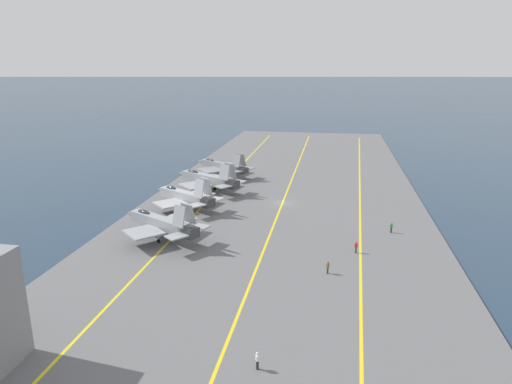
# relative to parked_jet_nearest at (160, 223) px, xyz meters

# --- Properties ---
(ground_plane) EXTENTS (2000.00, 2000.00, 0.00)m
(ground_plane) POSITION_rel_parked_jet_nearest_xyz_m (22.42, -16.36, -3.10)
(ground_plane) COLOR #23384C
(carrier_deck) EXTENTS (193.37, 54.12, 0.40)m
(carrier_deck) POSITION_rel_parked_jet_nearest_xyz_m (22.42, -16.36, -2.90)
(carrier_deck) COLOR slate
(carrier_deck) RESTS_ON ground
(deck_stripe_foul_line) EXTENTS (173.89, 7.79, 0.01)m
(deck_stripe_foul_line) POSITION_rel_parked_jet_nearest_xyz_m (22.42, -31.24, -2.70)
(deck_stripe_foul_line) COLOR yellow
(deck_stripe_foul_line) RESTS_ON carrier_deck
(deck_stripe_centerline) EXTENTS (174.04, 0.36, 0.01)m
(deck_stripe_centerline) POSITION_rel_parked_jet_nearest_xyz_m (22.42, -16.36, -2.70)
(deck_stripe_centerline) COLOR yellow
(deck_stripe_centerline) RESTS_ON carrier_deck
(deck_stripe_edge_line) EXTENTS (174.04, 1.03, 0.01)m
(deck_stripe_edge_line) POSITION_rel_parked_jet_nearest_xyz_m (22.42, -1.48, -2.70)
(deck_stripe_edge_line) COLOR yellow
(deck_stripe_edge_line) RESTS_ON carrier_deck
(parked_jet_nearest) EXTENTS (12.57, 15.74, 6.69)m
(parked_jet_nearest) POSITION_rel_parked_jet_nearest_xyz_m (0.00, 0.00, 0.00)
(parked_jet_nearest) COLOR #93999E
(parked_jet_nearest) RESTS_ON carrier_deck
(parked_jet_second) EXTENTS (12.73, 14.99, 6.58)m
(parked_jet_second) POSITION_rel_parked_jet_nearest_xyz_m (15.83, 1.46, -0.33)
(parked_jet_second) COLOR #A8AAAF
(parked_jet_second) RESTS_ON carrier_deck
(parked_jet_third) EXTENTS (13.55, 17.13, 6.64)m
(parked_jet_third) POSITION_rel_parked_jet_nearest_xyz_m (28.86, 0.71, -0.18)
(parked_jet_third) COLOR #93999E
(parked_jet_third) RESTS_ON carrier_deck
(parked_jet_fourth) EXTENTS (13.46, 16.47, 6.11)m
(parked_jet_fourth) POSITION_rel_parked_jet_nearest_xyz_m (42.75, 0.81, -0.33)
(parked_jet_fourth) COLOR gray
(parked_jet_fourth) RESTS_ON carrier_deck
(crew_brown_vest) EXTENTS (0.46, 0.41, 1.72)m
(crew_brown_vest) POSITION_rel_parked_jet_nearest_xyz_m (-7.78, -25.72, -1.76)
(crew_brown_vest) COLOR #383328
(crew_brown_vest) RESTS_ON carrier_deck
(crew_green_vest) EXTENTS (0.29, 0.40, 1.75)m
(crew_green_vest) POSITION_rel_parked_jet_nearest_xyz_m (9.03, -35.52, -1.74)
(crew_green_vest) COLOR #232328
(crew_green_vest) RESTS_ON carrier_deck
(crew_white_vest) EXTENTS (0.45, 0.38, 1.74)m
(crew_white_vest) POSITION_rel_parked_jet_nearest_xyz_m (-28.38, -19.96, -1.75)
(crew_white_vest) COLOR #232328
(crew_white_vest) RESTS_ON carrier_deck
(crew_red_vest) EXTENTS (0.38, 0.45, 1.72)m
(crew_red_vest) POSITION_rel_parked_jet_nearest_xyz_m (-0.26, -29.61, -1.76)
(crew_red_vest) COLOR #383328
(crew_red_vest) RESTS_ON carrier_deck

